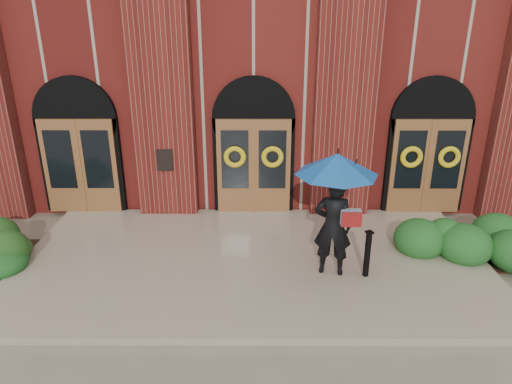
{
  "coord_description": "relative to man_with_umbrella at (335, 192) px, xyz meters",
  "views": [
    {
      "loc": [
        0.1,
        -8.55,
        5.05
      ],
      "look_at": [
        0.07,
        1.0,
        1.36
      ],
      "focal_mm": 32.0,
      "sensor_mm": 36.0,
      "label": 1
    }
  ],
  "objects": [
    {
      "name": "church_building",
      "position": [
        -1.59,
        9.2,
        1.59
      ],
      "size": [
        16.2,
        12.53,
        7.0
      ],
      "color": "maroon",
      "rests_on": "ground"
    },
    {
      "name": "metal_post",
      "position": [
        0.69,
        -0.15,
        -1.24
      ],
      "size": [
        0.17,
        0.17,
        0.99
      ],
      "rotation": [
        0.0,
        0.0,
        0.36
      ],
      "color": "black",
      "rests_on": "landing"
    },
    {
      "name": "hedge_front_left",
      "position": [
        -6.69,
        0.24,
        -1.66
      ],
      "size": [
        1.42,
        1.22,
        0.5
      ],
      "primitive_type": "ellipsoid",
      "color": "#1B4E1C",
      "rests_on": "ground"
    },
    {
      "name": "ground",
      "position": [
        -1.59,
        0.42,
        -1.92
      ],
      "size": [
        90.0,
        90.0,
        0.0
      ],
      "primitive_type": "plane",
      "color": "gray",
      "rests_on": "ground"
    },
    {
      "name": "hedge_wall_right",
      "position": [
        3.65,
        0.92,
        -1.5
      ],
      "size": [
        3.22,
        1.29,
        0.83
      ],
      "primitive_type": "ellipsoid",
      "color": "#1D521D",
      "rests_on": "ground"
    },
    {
      "name": "landing",
      "position": [
        -1.59,
        0.57,
        -1.84
      ],
      "size": [
        10.0,
        5.3,
        0.15
      ],
      "primitive_type": "cube",
      "color": "tan",
      "rests_on": "ground"
    },
    {
      "name": "man_with_umbrella",
      "position": [
        0.0,
        0.0,
        0.0
      ],
      "size": [
        1.85,
        1.85,
        2.52
      ],
      "rotation": [
        0.0,
        0.0,
        2.96
      ],
      "color": "black",
      "rests_on": "landing"
    }
  ]
}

